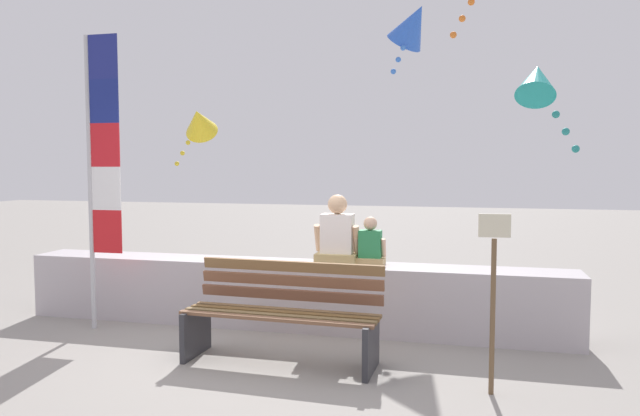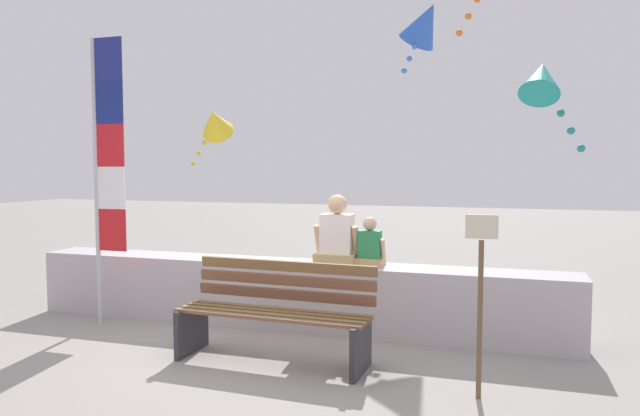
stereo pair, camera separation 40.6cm
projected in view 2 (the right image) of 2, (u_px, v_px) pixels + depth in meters
The scene contains 10 objects.
ground_plane at pixel (258, 349), 5.73m from camera, with size 40.00×40.00×0.00m, color gray.
seawall_ledge at pixel (288, 294), 6.51m from camera, with size 6.08×0.53×0.72m, color #B5ADB2.
park_bench at pixel (276, 314), 5.37m from camera, with size 1.81×0.68×0.88m.
person_adult at pixel (337, 237), 6.31m from camera, with size 0.49×0.36×0.75m.
person_child at pixel (370, 247), 6.21m from camera, with size 0.34×0.25×0.52m.
flag_banner at pixel (105, 160), 6.44m from camera, with size 0.39×0.05×3.15m.
kite_teal at pixel (542, 80), 6.04m from camera, with size 0.69×0.65×1.05m.
kite_blue at pixel (425, 24), 8.60m from camera, with size 0.97×0.93×1.16m.
kite_yellow at pixel (215, 122), 10.17m from camera, with size 0.77×0.81×1.13m.
sign_post at pixel (480, 292), 4.45m from camera, with size 0.24×0.04×1.41m.
Camera 2 is at (2.26, -5.17, 1.79)m, focal length 33.06 mm.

